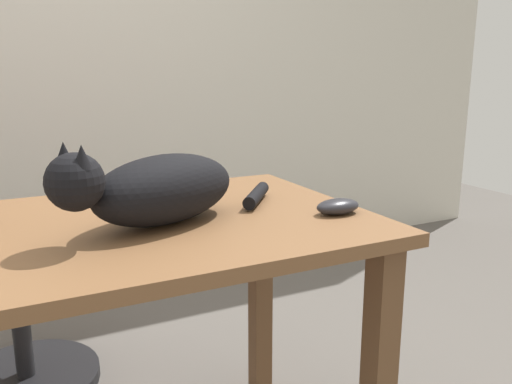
# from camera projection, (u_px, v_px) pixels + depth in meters

# --- Properties ---
(desk) EXTENTS (1.54, 0.71, 0.73)m
(desk) POSITION_uv_depth(u_px,v_px,m) (18.00, 284.00, 1.05)
(desk) COLOR brown
(desk) RESTS_ON ground_plane
(cat) EXTENTS (0.57, 0.31, 0.20)m
(cat) POSITION_uv_depth(u_px,v_px,m) (159.00, 188.00, 1.10)
(cat) COLOR black
(cat) RESTS_ON desk
(computer_mouse) EXTENTS (0.11, 0.06, 0.04)m
(computer_mouse) POSITION_uv_depth(u_px,v_px,m) (339.00, 206.00, 1.20)
(computer_mouse) COLOR #232328
(computer_mouse) RESTS_ON desk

